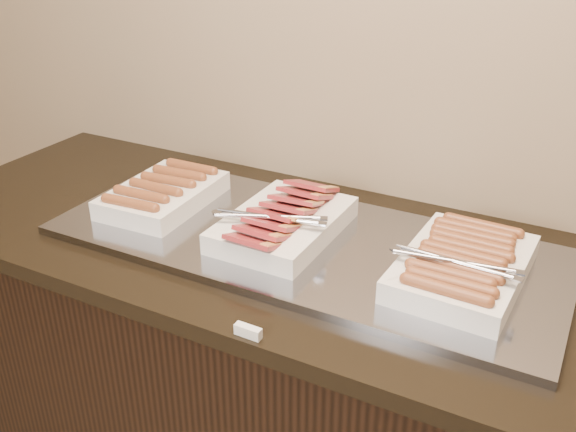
% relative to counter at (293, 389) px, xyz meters
% --- Properties ---
extents(counter, '(2.06, 0.76, 0.90)m').
position_rel_counter_xyz_m(counter, '(0.00, 0.00, 0.00)').
color(counter, black).
rests_on(counter, ground).
extents(warming_tray, '(1.20, 0.50, 0.02)m').
position_rel_counter_xyz_m(warming_tray, '(0.02, 0.00, 0.46)').
color(warming_tray, gray).
rests_on(warming_tray, counter).
extents(dish_left, '(0.23, 0.33, 0.07)m').
position_rel_counter_xyz_m(dish_left, '(-0.38, 0.00, 0.50)').
color(dish_left, white).
rests_on(dish_left, warming_tray).
extents(dish_center, '(0.27, 0.37, 0.09)m').
position_rel_counter_xyz_m(dish_center, '(-0.03, -0.00, 0.50)').
color(dish_center, white).
rests_on(dish_center, warming_tray).
extents(dish_right, '(0.27, 0.37, 0.08)m').
position_rel_counter_xyz_m(dish_right, '(0.40, -0.00, 0.50)').
color(dish_right, white).
rests_on(dish_right, warming_tray).
extents(label_holder, '(0.05, 0.02, 0.02)m').
position_rel_counter_xyz_m(label_holder, '(0.09, -0.36, 0.46)').
color(label_holder, white).
rests_on(label_holder, counter).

